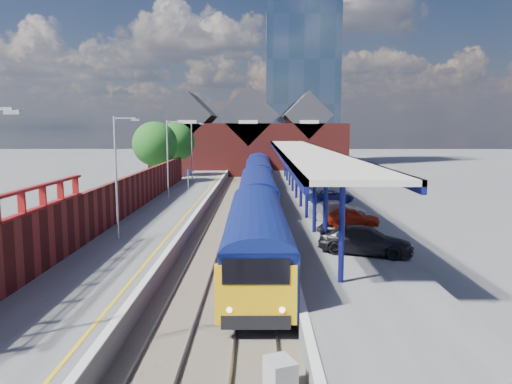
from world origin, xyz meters
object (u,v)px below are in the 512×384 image
(train, at_px, (258,181))
(lamp_post_b, at_px, (118,170))
(lamp_post_d, at_px, (193,148))
(platform_sign, at_px, (188,178))
(parked_car_dark, at_px, (365,240))
(parked_car_red, at_px, (351,217))
(lamp_post_c, at_px, (169,155))
(parked_car_silver, at_px, (337,211))
(parked_car_blue, at_px, (331,196))
(relay_cabinet, at_px, (280,376))

(train, height_order, lamp_post_b, lamp_post_b)
(lamp_post_d, relative_size, platform_sign, 2.80)
(train, distance_m, lamp_post_d, 13.73)
(platform_sign, distance_m, parked_car_dark, 24.45)
(parked_car_dark, bearing_deg, parked_car_red, 16.15)
(platform_sign, relative_size, parked_car_dark, 0.53)
(train, relative_size, platform_sign, 26.37)
(lamp_post_c, bearing_deg, parked_car_silver, -36.96)
(parked_car_blue, bearing_deg, parked_car_dark, 157.92)
(lamp_post_c, bearing_deg, relay_cabinet, -74.55)
(parked_car_silver, height_order, relay_cabinet, parked_car_silver)
(lamp_post_c, distance_m, parked_car_silver, 17.09)
(train, bearing_deg, platform_sign, -154.41)
(lamp_post_d, distance_m, parked_car_silver, 29.51)
(lamp_post_d, distance_m, relay_cabinet, 47.97)
(train, xyz_separation_m, lamp_post_b, (-7.86, -21.11, 2.87))
(parked_car_blue, height_order, relay_cabinet, parked_car_blue)
(parked_car_blue, bearing_deg, parked_car_red, 159.37)
(lamp_post_d, relative_size, parked_car_blue, 1.79)
(lamp_post_b, height_order, parked_car_dark, lamp_post_b)
(lamp_post_d, relative_size, parked_car_dark, 1.48)
(platform_sign, height_order, parked_car_red, platform_sign)
(lamp_post_c, distance_m, platform_sign, 3.34)
(platform_sign, distance_m, parked_car_blue, 13.43)
(lamp_post_c, bearing_deg, parked_car_red, -41.25)
(platform_sign, xyz_separation_m, relay_cabinet, (7.20, -32.98, -2.19))
(relay_cabinet, bearing_deg, parked_car_silver, 54.83)
(platform_sign, height_order, parked_car_silver, platform_sign)
(lamp_post_b, bearing_deg, lamp_post_c, 90.00)
(parked_car_red, height_order, parked_car_dark, parked_car_dark)
(lamp_post_d, bearing_deg, lamp_post_c, -90.00)
(platform_sign, bearing_deg, relay_cabinet, -77.68)
(parked_car_silver, height_order, parked_car_blue, parked_car_silver)
(platform_sign, bearing_deg, lamp_post_b, -94.33)
(train, xyz_separation_m, lamp_post_d, (-7.86, 10.89, 2.87))
(train, bearing_deg, parked_car_dark, -77.24)
(lamp_post_d, distance_m, parked_car_blue, 23.11)
(train, distance_m, parked_car_dark, 25.00)
(parked_car_silver, bearing_deg, lamp_post_b, 120.77)
(lamp_post_b, distance_m, lamp_post_d, 32.00)
(lamp_post_d, xyz_separation_m, relay_cabinet, (8.56, -46.98, -4.49))
(parked_car_red, bearing_deg, train, 25.24)
(lamp_post_c, xyz_separation_m, parked_car_blue, (14.14, -1.95, -3.45))
(train, relative_size, parked_car_red, 18.29)
(relay_cabinet, bearing_deg, parked_car_dark, 45.50)
(parked_car_red, xyz_separation_m, parked_car_dark, (-0.57, -7.04, 0.07))
(platform_sign, bearing_deg, lamp_post_c, -124.26)
(lamp_post_b, height_order, lamp_post_d, same)
(train, xyz_separation_m, parked_car_silver, (5.54, -15.19, -0.47))
(parked_car_red, bearing_deg, relay_cabinet, 169.86)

